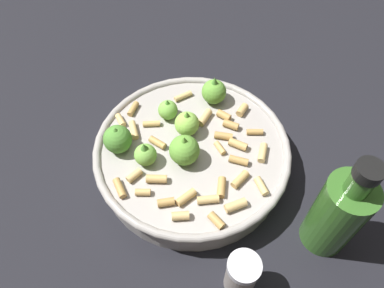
# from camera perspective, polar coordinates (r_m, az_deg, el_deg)

# --- Properties ---
(ground_plane) EXTENTS (2.40, 2.40, 0.00)m
(ground_plane) POSITION_cam_1_polar(r_m,az_deg,el_deg) (0.63, 0.00, -3.30)
(ground_plane) COLOR black
(cooking_pan) EXTENTS (0.32, 0.32, 0.11)m
(cooking_pan) POSITION_cam_1_polar(r_m,az_deg,el_deg) (0.60, -0.19, -1.43)
(cooking_pan) COLOR #9E9993
(cooking_pan) RESTS_ON ground
(pepper_shaker) EXTENTS (0.04, 0.04, 0.08)m
(pepper_shaker) POSITION_cam_1_polar(r_m,az_deg,el_deg) (0.52, 7.65, -19.37)
(pepper_shaker) COLOR gray
(pepper_shaker) RESTS_ON ground
(olive_oil_bottle) EXTENTS (0.07, 0.07, 0.19)m
(olive_oil_bottle) POSITION_cam_1_polar(r_m,az_deg,el_deg) (0.54, 21.65, -9.90)
(olive_oil_bottle) COLOR #336023
(olive_oil_bottle) RESTS_ON ground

